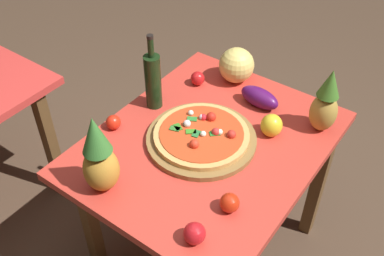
{
  "coord_description": "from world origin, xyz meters",
  "views": [
    {
      "loc": [
        -1.2,
        -0.78,
        2.09
      ],
      "look_at": [
        -0.02,
        0.07,
        0.8
      ],
      "focal_mm": 42.21,
      "sensor_mm": 36.0,
      "label": 1
    }
  ],
  "objects": [
    {
      "name": "tomato_at_corner",
      "position": [
        -0.18,
        0.39,
        0.79
      ],
      "size": [
        0.07,
        0.07,
        0.07
      ],
      "primitive_type": "sphere",
      "color": "red",
      "rests_on": "display_table"
    },
    {
      "name": "pineapple_right",
      "position": [
        -0.45,
        0.18,
        0.91
      ],
      "size": [
        0.14,
        0.14,
        0.35
      ],
      "color": "#C1872E",
      "rests_on": "display_table"
    },
    {
      "name": "tomato_beside_pepper",
      "position": [
        0.31,
        0.28,
        0.79
      ],
      "size": [
        0.07,
        0.07,
        0.07
      ],
      "primitive_type": "sphere",
      "color": "red",
      "rests_on": "display_table"
    },
    {
      "name": "melon",
      "position": [
        0.46,
        0.14,
        0.84
      ],
      "size": [
        0.18,
        0.18,
        0.18
      ],
      "primitive_type": "sphere",
      "color": "#E2C968",
      "rests_on": "display_table"
    },
    {
      "name": "pineapple_left",
      "position": [
        0.36,
        -0.36,
        0.89
      ],
      "size": [
        0.12,
        0.12,
        0.31
      ],
      "color": "#B08939",
      "rests_on": "display_table"
    },
    {
      "name": "bell_pepper",
      "position": [
        0.2,
        -0.19,
        0.8
      ],
      "size": [
        0.1,
        0.1,
        0.11
      ],
      "primitive_type": "ellipsoid",
      "color": "yellow",
      "rests_on": "display_table"
    },
    {
      "name": "pizza",
      "position": [
        -0.02,
        0.02,
        0.79
      ],
      "size": [
        0.41,
        0.41,
        0.06
      ],
      "color": "#DDA357",
      "rests_on": "pizza_board"
    },
    {
      "name": "tomato_near_board",
      "position": [
        -0.45,
        -0.25,
        0.79
      ],
      "size": [
        0.08,
        0.08,
        0.08
      ],
      "primitive_type": "sphere",
      "color": "red",
      "rests_on": "display_table"
    },
    {
      "name": "wine_bottle",
      "position": [
        0.06,
        0.35,
        0.9
      ],
      "size": [
        0.08,
        0.08,
        0.37
      ],
      "color": "black",
      "rests_on": "display_table"
    },
    {
      "name": "ground_plane",
      "position": [
        0.0,
        0.0,
        0.0
      ],
      "size": [
        10.0,
        10.0,
        0.0
      ],
      "primitive_type": "plane",
      "color": "#4C3828"
    },
    {
      "name": "tomato_by_bottle",
      "position": [
        -0.26,
        -0.27,
        0.79
      ],
      "size": [
        0.07,
        0.07,
        0.07
      ],
      "primitive_type": "sphere",
      "color": "red",
      "rests_on": "display_table"
    },
    {
      "name": "eggplant",
      "position": [
        0.35,
        -0.05,
        0.8
      ],
      "size": [
        0.11,
        0.21,
        0.09
      ],
      "primitive_type": "ellipsoid",
      "rotation": [
        0.0,
        0.0,
        1.48
      ],
      "color": "#4E1254",
      "rests_on": "display_table"
    },
    {
      "name": "display_table",
      "position": [
        0.0,
        0.0,
        0.66
      ],
      "size": [
        1.12,
        0.91,
        0.75
      ],
      "color": "brown",
      "rests_on": "ground_plane"
    },
    {
      "name": "pizza_board",
      "position": [
        -0.02,
        0.02,
        0.77
      ],
      "size": [
        0.48,
        0.48,
        0.02
      ],
      "primitive_type": "cylinder",
      "color": "olive",
      "rests_on": "display_table"
    }
  ]
}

